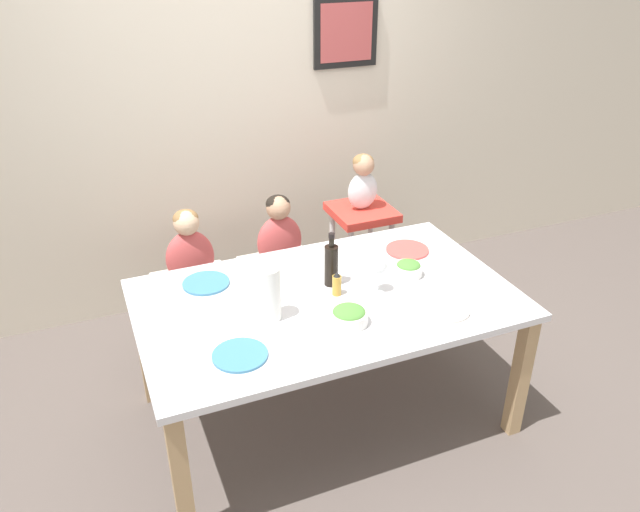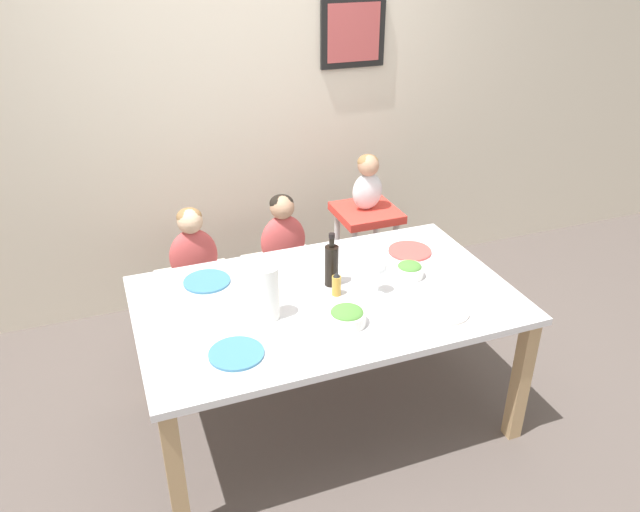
# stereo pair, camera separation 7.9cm
# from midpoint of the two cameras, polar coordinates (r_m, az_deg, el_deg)

# --- Properties ---
(ground_plane) EXTENTS (14.00, 14.00, 0.00)m
(ground_plane) POSITION_cam_midpoint_polar(r_m,az_deg,el_deg) (3.42, 1.18, -14.17)
(ground_plane) COLOR #564C47
(wall_back) EXTENTS (10.00, 0.09, 2.70)m
(wall_back) POSITION_cam_midpoint_polar(r_m,az_deg,el_deg) (4.01, -6.45, 14.26)
(wall_back) COLOR beige
(wall_back) RESTS_ON ground_plane
(dining_table) EXTENTS (1.78, 1.07, 0.73)m
(dining_table) POSITION_cam_midpoint_polar(r_m,az_deg,el_deg) (3.02, 1.30, -5.02)
(dining_table) COLOR silver
(dining_table) RESTS_ON ground_plane
(chair_far_left) EXTENTS (0.43, 0.44, 0.47)m
(chair_far_left) POSITION_cam_midpoint_polar(r_m,az_deg,el_deg) (3.72, -10.54, -3.19)
(chair_far_left) COLOR silver
(chair_far_left) RESTS_ON ground_plane
(chair_far_center) EXTENTS (0.43, 0.44, 0.47)m
(chair_far_center) POSITION_cam_midpoint_polar(r_m,az_deg,el_deg) (3.82, -2.69, -1.76)
(chair_far_center) COLOR silver
(chair_far_center) RESTS_ON ground_plane
(chair_right_highchair) EXTENTS (0.37, 0.37, 0.76)m
(chair_right_highchair) POSITION_cam_midpoint_polar(r_m,az_deg,el_deg) (3.91, 4.79, 2.20)
(chair_right_highchair) COLOR silver
(chair_right_highchair) RESTS_ON ground_plane
(person_child_left) EXTENTS (0.27, 0.15, 0.46)m
(person_child_left) POSITION_cam_midpoint_polar(r_m,az_deg,el_deg) (3.58, -10.95, 0.88)
(person_child_left) COLOR #C64C4C
(person_child_left) RESTS_ON chair_far_left
(person_child_center) EXTENTS (0.27, 0.15, 0.46)m
(person_child_center) POSITION_cam_midpoint_polar(r_m,az_deg,el_deg) (3.68, -2.80, 2.25)
(person_child_center) COLOR #C64C4C
(person_child_center) RESTS_ON chair_far_center
(person_baby_right) EXTENTS (0.19, 0.13, 0.35)m
(person_baby_right) POSITION_cam_midpoint_polar(r_m,az_deg,el_deg) (3.77, 4.99, 7.00)
(person_baby_right) COLOR silver
(person_baby_right) RESTS_ON chair_right_highchair
(wine_bottle) EXTENTS (0.07, 0.07, 0.28)m
(wine_bottle) POSITION_cam_midpoint_polar(r_m,az_deg,el_deg) (3.02, 1.82, -0.76)
(wine_bottle) COLOR black
(wine_bottle) RESTS_ON dining_table
(paper_towel_roll) EXTENTS (0.10, 0.10, 0.26)m
(paper_towel_roll) POSITION_cam_midpoint_polar(r_m,az_deg,el_deg) (2.77, -3.97, -3.38)
(paper_towel_roll) COLOR white
(paper_towel_roll) RESTS_ON dining_table
(wine_glass_near) EXTENTS (0.08, 0.08, 0.18)m
(wine_glass_near) POSITION_cam_midpoint_polar(r_m,az_deg,el_deg) (2.97, 6.15, -1.12)
(wine_glass_near) COLOR white
(wine_glass_near) RESTS_ON dining_table
(salad_bowl_large) EXTENTS (0.17, 0.17, 0.08)m
(salad_bowl_large) POSITION_cam_midpoint_polar(r_m,az_deg,el_deg) (2.77, 3.31, -5.50)
(salad_bowl_large) COLOR white
(salad_bowl_large) RESTS_ON dining_table
(salad_bowl_small) EXTENTS (0.14, 0.14, 0.08)m
(salad_bowl_small) POSITION_cam_midpoint_polar(r_m,az_deg,el_deg) (3.16, 8.90, -1.26)
(salad_bowl_small) COLOR white
(salad_bowl_small) RESTS_ON dining_table
(dinner_plate_front_left) EXTENTS (0.23, 0.23, 0.01)m
(dinner_plate_front_left) POSITION_cam_midpoint_polar(r_m,az_deg,el_deg) (2.62, -6.79, -8.85)
(dinner_plate_front_left) COLOR teal
(dinner_plate_front_left) RESTS_ON dining_table
(dinner_plate_back_left) EXTENTS (0.23, 0.23, 0.01)m
(dinner_plate_back_left) POSITION_cam_midpoint_polar(r_m,az_deg,el_deg) (3.13, -9.59, -2.30)
(dinner_plate_back_left) COLOR teal
(dinner_plate_back_left) RESTS_ON dining_table
(dinner_plate_back_right) EXTENTS (0.23, 0.23, 0.01)m
(dinner_plate_back_right) POSITION_cam_midpoint_polar(r_m,az_deg,el_deg) (3.41, 8.88, 0.44)
(dinner_plate_back_right) COLOR #D14C47
(dinner_plate_back_right) RESTS_ON dining_table
(dinner_plate_front_right) EXTENTS (0.23, 0.23, 0.01)m
(dinner_plate_front_right) POSITION_cam_midpoint_polar(r_m,az_deg,el_deg) (2.93, 12.03, -4.95)
(dinner_plate_front_right) COLOR silver
(dinner_plate_front_right) RESTS_ON dining_table
(condiment_bottle_hot_sauce) EXTENTS (0.04, 0.04, 0.12)m
(condiment_bottle_hot_sauce) POSITION_cam_midpoint_polar(r_m,az_deg,el_deg) (2.97, 2.27, -2.58)
(condiment_bottle_hot_sauce) COLOR #BC8E33
(condiment_bottle_hot_sauce) RESTS_ON dining_table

